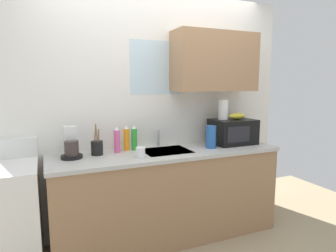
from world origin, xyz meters
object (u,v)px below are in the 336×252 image
object	(u,v)px
dish_soap_bottle_pink	(117,140)
cereal_canister	(211,137)
stove_range	(1,221)
paper_towel_roll	(223,109)
dish_soap_bottle_orange	(127,139)
banana_bunch	(237,116)
mug_white	(141,152)
microwave	(233,132)
coffee_maker	(71,146)
dish_soap_bottle_green	(134,138)
utensil_crock	(97,147)

from	to	relation	value
dish_soap_bottle_pink	cereal_canister	bearing A→B (deg)	-11.65
dish_soap_bottle_pink	stove_range	bearing A→B (deg)	-172.12
paper_towel_roll	dish_soap_bottle_orange	bearing A→B (deg)	175.11
banana_bunch	mug_white	xyz separation A→B (m)	(-1.18, -0.19, -0.26)
microwave	coffee_maker	xyz separation A→B (m)	(-1.70, 0.06, -0.03)
dish_soap_bottle_green	cereal_canister	xyz separation A→B (m)	(0.75, -0.24, -0.00)
paper_towel_roll	coffee_maker	world-z (taller)	paper_towel_roll
coffee_maker	utensil_crock	xyz separation A→B (m)	(0.23, 0.01, -0.03)
dish_soap_bottle_pink	mug_white	size ratio (longest dim) A/B	2.67
banana_bunch	utensil_crock	size ratio (longest dim) A/B	0.67
dish_soap_bottle_green	banana_bunch	bearing A→B (deg)	-6.78
microwave	coffee_maker	bearing A→B (deg)	177.98
microwave	dish_soap_bottle_orange	distance (m)	1.18
stove_range	dish_soap_bottle_orange	xyz separation A→B (m)	(1.11, 0.19, 0.56)
microwave	dish_soap_bottle_pink	distance (m)	1.28
dish_soap_bottle_orange	dish_soap_bottle_pink	xyz separation A→B (m)	(-0.11, -0.05, 0.00)
coffee_maker	cereal_canister	xyz separation A→B (m)	(1.36, -0.16, 0.01)
paper_towel_roll	stove_range	bearing A→B (deg)	-177.47
coffee_maker	dish_soap_bottle_green	xyz separation A→B (m)	(0.61, 0.08, 0.01)
utensil_crock	paper_towel_roll	bearing A→B (deg)	-0.82
stove_range	cereal_canister	size ratio (longest dim) A/B	4.61
cereal_canister	mug_white	distance (m)	0.80
paper_towel_roll	cereal_canister	size ratio (longest dim) A/B	0.94
microwave	mug_white	world-z (taller)	microwave
paper_towel_roll	coffee_maker	bearing A→B (deg)	179.70
utensil_crock	stove_range	bearing A→B (deg)	-171.84
paper_towel_roll	mug_white	bearing A→B (deg)	-166.87
dish_soap_bottle_green	paper_towel_roll	bearing A→B (deg)	-4.93
stove_range	banana_bunch	distance (m)	2.45
dish_soap_bottle_orange	cereal_canister	bearing A→B (deg)	-16.26
utensil_crock	coffee_maker	bearing A→B (deg)	-177.16
banana_bunch	dish_soap_bottle_pink	bearing A→B (deg)	176.00
paper_towel_roll	mug_white	size ratio (longest dim) A/B	2.32
stove_range	microwave	size ratio (longest dim) A/B	2.35
microwave	cereal_canister	world-z (taller)	microwave
dish_soap_bottle_pink	cereal_canister	size ratio (longest dim) A/B	1.08
microwave	utensil_crock	world-z (taller)	utensil_crock
stove_range	banana_bunch	size ratio (longest dim) A/B	5.40
stove_range	coffee_maker	world-z (taller)	coffee_maker
microwave	banana_bunch	size ratio (longest dim) A/B	2.30
paper_towel_roll	dish_soap_bottle_orange	size ratio (longest dim) A/B	0.87
microwave	dish_soap_bottle_pink	bearing A→B (deg)	175.77
dish_soap_bottle_orange	dish_soap_bottle_pink	world-z (taller)	dish_soap_bottle_pink
banana_bunch	mug_white	bearing A→B (deg)	-170.85
stove_range	dish_soap_bottle_green	distance (m)	1.33
dish_soap_bottle_green	dish_soap_bottle_orange	xyz separation A→B (m)	(-0.08, 0.01, 0.00)
stove_range	dish_soap_bottle_green	world-z (taller)	dish_soap_bottle_green
paper_towel_roll	cereal_canister	world-z (taller)	paper_towel_roll
banana_bunch	dish_soap_bottle_pink	xyz separation A→B (m)	(-1.32, 0.09, -0.19)
banana_bunch	utensil_crock	distance (m)	1.54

